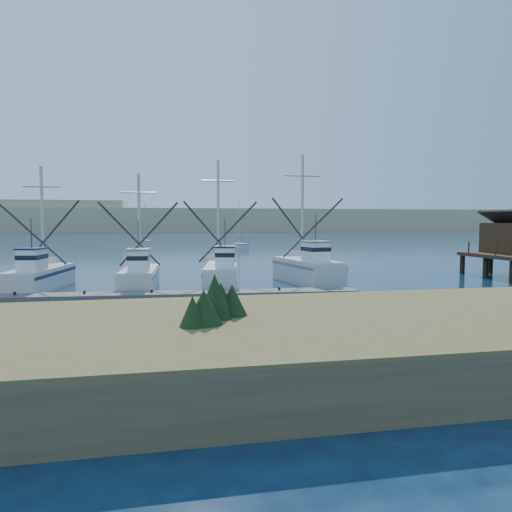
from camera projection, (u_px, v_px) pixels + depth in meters
The scene contains 7 objects.
ground at pixel (324, 310), 26.83m from camera, with size 500.00×500.00×0.00m, color #0C1B35.
shore_bank at pixel (188, 350), 15.36m from camera, with size 40.00×10.00×1.60m, color #4C422D.
floating_dock at pixel (135, 296), 30.61m from camera, with size 27.99×1.87×0.37m, color slate.
dune_ridge at pixel (171, 220), 231.43m from camera, with size 360.00×60.00×10.00m, color tan.
trawler_fleet at pixel (144, 274), 35.45m from camera, with size 28.07×8.57×9.93m.
sailboat_near at pixel (239, 246), 83.37m from camera, with size 2.29×5.35×8.10m.
sailboat_far at pixel (146, 243), 96.42m from camera, with size 1.86×5.16×8.10m.
Camera 1 is at (-9.06, -25.23, 4.79)m, focal length 35.00 mm.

